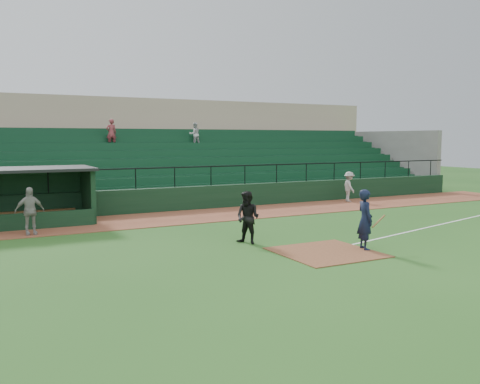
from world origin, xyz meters
name	(u,v)px	position (x,y,z in m)	size (l,w,h in m)	color
ground	(308,247)	(0.00, 0.00, 0.00)	(90.00, 90.00, 0.00)	#24521A
warning_track	(211,215)	(0.00, 8.00, 0.01)	(40.00, 4.00, 0.03)	brown
home_plate_dirt	(326,252)	(0.00, -1.00, 0.01)	(3.00, 3.00, 0.03)	brown
foul_line	(445,223)	(8.00, 1.20, 0.01)	(18.00, 0.09, 0.01)	white
stadium_structure	(155,160)	(0.00, 16.46, 2.30)	(38.00, 13.08, 6.40)	black
batter_at_plate	(365,220)	(1.39, -1.22, 1.00)	(1.12, 0.83, 2.00)	black
umpire	(248,218)	(-1.56, 1.42, 0.92)	(0.89, 0.69, 1.83)	black
runner	(349,187)	(9.16, 9.00, 0.89)	(1.12, 0.64, 1.73)	#A49E99
dugout_player_a	(30,211)	(-8.13, 6.56, 0.93)	(1.06, 0.44, 1.80)	#9B9791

